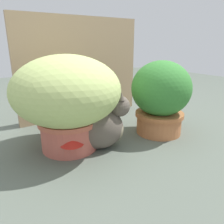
% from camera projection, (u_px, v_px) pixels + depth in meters
% --- Properties ---
extents(ground_plane, '(6.00, 6.00, 0.00)m').
position_uv_depth(ground_plane, '(106.00, 148.00, 1.18)').
color(ground_plane, '#545D53').
extents(cardboard_backdrop, '(0.95, 0.03, 0.72)m').
position_uv_depth(cardboard_backdrop, '(81.00, 69.00, 1.60)').
color(cardboard_backdrop, tan).
rests_on(cardboard_backdrop, ground).
extents(grass_planter, '(0.55, 0.55, 0.49)m').
position_uv_depth(grass_planter, '(67.00, 96.00, 1.10)').
color(grass_planter, '#BE5D4E').
rests_on(grass_planter, ground).
extents(leafy_planter, '(0.36, 0.36, 0.45)m').
position_uv_depth(leafy_planter, '(161.00, 96.00, 1.31)').
color(leafy_planter, '#B46C40').
rests_on(leafy_planter, ground).
extents(cat, '(0.36, 0.25, 0.32)m').
position_uv_depth(cat, '(102.00, 126.00, 1.15)').
color(cat, brown).
rests_on(cat, ground).
extents(mushroom_ornament_red, '(0.12, 0.12, 0.13)m').
position_uv_depth(mushroom_ornament_red, '(72.00, 141.00, 1.05)').
color(mushroom_ornament_red, silver).
rests_on(mushroom_ornament_red, ground).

